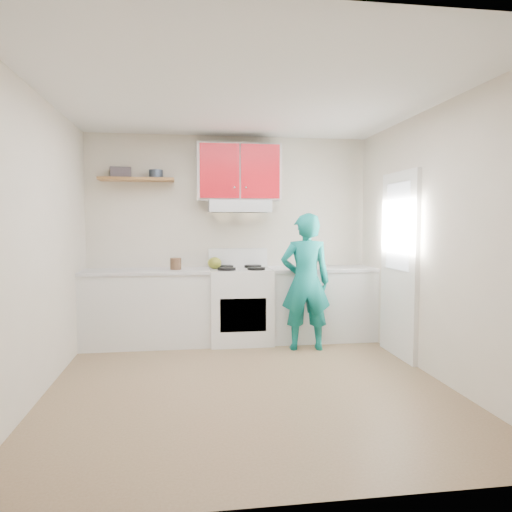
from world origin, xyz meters
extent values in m
plane|color=brown|center=(0.00, 0.00, 0.00)|extent=(3.80, 3.80, 0.00)
cube|color=white|center=(0.00, 0.00, 2.60)|extent=(3.60, 3.80, 0.04)
cube|color=beige|center=(0.00, 1.90, 1.30)|extent=(3.60, 0.04, 2.60)
cube|color=beige|center=(0.00, -1.90, 1.30)|extent=(3.60, 0.04, 2.60)
cube|color=beige|center=(-1.80, 0.00, 1.30)|extent=(0.04, 3.80, 2.60)
cube|color=beige|center=(1.80, 0.00, 1.30)|extent=(0.04, 3.80, 2.60)
cube|color=white|center=(1.78, 0.70, 1.02)|extent=(0.05, 0.85, 2.05)
cube|color=white|center=(1.75, 0.70, 1.45)|extent=(0.01, 0.55, 0.95)
cube|color=silver|center=(-1.04, 1.60, 0.45)|extent=(1.52, 0.60, 0.90)
cube|color=silver|center=(1.14, 1.60, 0.45)|extent=(1.32, 0.60, 0.90)
cube|color=white|center=(0.10, 1.57, 0.46)|extent=(0.76, 0.65, 0.92)
cube|color=silver|center=(0.10, 1.68, 1.70)|extent=(0.76, 0.44, 0.15)
cube|color=#AD0F18|center=(0.10, 1.73, 2.12)|extent=(1.02, 0.33, 0.70)
cube|color=brown|center=(-1.15, 1.75, 2.02)|extent=(0.90, 0.30, 0.04)
cube|color=#423A3F|center=(-1.35, 1.76, 2.10)|extent=(0.28, 0.22, 0.13)
cylinder|color=#333D4C|center=(-0.92, 1.79, 2.09)|extent=(0.21, 0.21, 0.11)
ellipsoid|color=olive|center=(-0.22, 1.60, 0.99)|extent=(0.19, 0.19, 0.15)
cylinder|color=#48311F|center=(-0.69, 1.58, 0.98)|extent=(0.17, 0.17, 0.16)
cube|color=olive|center=(1.08, 1.56, 0.91)|extent=(0.30, 0.24, 0.02)
cube|color=red|center=(1.34, 1.66, 0.90)|extent=(0.36, 0.32, 0.01)
imported|color=#0C726C|center=(0.82, 1.13, 0.80)|extent=(0.62, 0.43, 1.60)
camera|label=1|loc=(-0.55, -4.27, 1.49)|focal=33.42mm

